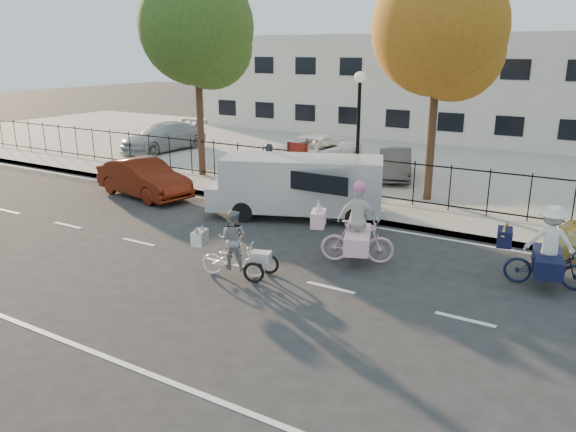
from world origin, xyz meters
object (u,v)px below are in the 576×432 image
Objects in this scene: bull_bike at (547,254)px; lot_car_c at (395,164)px; lot_car_b at (310,153)px; pedestrian at (268,167)px; white_van at (299,184)px; zebra_trike at (233,251)px; red_sedan at (144,178)px; unicorn_bike at (356,233)px; lot_car_a at (164,137)px; lamppost at (359,114)px.

lot_car_c is (-6.71, 8.19, -0.02)m from bull_bike.
bull_bike is at bearing -29.50° from lot_car_b.
bull_bike is at bearing 121.58° from pedestrian.
white_van is at bearing -118.19° from lot_car_c.
zebra_trike reaches higher than red_sedan.
white_van is at bearing 28.20° from unicorn_bike.
lot_car_a is at bearing -62.60° from pedestrian.
white_van is at bearing 65.38° from bull_bike.
pedestrian reaches higher than lot_car_c.
unicorn_bike reaches higher than bull_bike.
bull_bike is (6.59, -4.20, -2.35)m from lamppost.
red_sedan reaches higher than lot_car_c.
unicorn_bike is (2.09, 2.30, 0.16)m from zebra_trike.
zebra_trike is 8.48m from red_sedan.
lamppost is at bearing 3.20° from unicorn_bike.
red_sedan is 0.79× the size of lot_car_b.
bull_bike is at bearing -71.58° from lot_car_c.
lamppost is 4.65m from lot_car_c.
lot_car_a is at bearing 162.45° from lamppost.
white_van is 6.36m from lot_car_c.
bull_bike is (6.37, 3.17, 0.13)m from zebra_trike.
bull_bike reaches higher than pedestrian.
lot_car_b is 1.47× the size of lot_car_c.
red_sedan is at bearing -155.59° from lot_car_c.
lamppost is 2.02× the size of unicorn_bike.
zebra_trike reaches higher than lot_car_c.
bull_bike is at bearing -84.20° from red_sedan.
zebra_trike is 11.76m from lot_car_b.
unicorn_bike is 0.52× the size of red_sedan.
white_van reaches higher than bull_bike.
lamppost reaches higher than red_sedan.
unicorn_bike is at bearing 91.05° from bull_bike.
bull_bike is 10.66m from pedestrian.
bull_bike is at bearing -18.17° from lot_car_a.
zebra_trike is 1.08× the size of pedestrian.
lot_car_b is at bearing 94.34° from white_van.
lot_car_b is at bearing 136.57° from lamppost.
lot_car_c is at bearing -17.13° from zebra_trike.
lot_car_a is at bearing 37.44° from unicorn_bike.
lot_car_c is at bearing -163.87° from pedestrian.
bull_bike is (4.27, 0.87, -0.02)m from unicorn_bike.
lot_car_b reaches higher than red_sedan.
red_sedan is at bearing 74.53° from bull_bike.
lot_car_b is (3.19, 6.65, 0.20)m from red_sedan.
zebra_trike is 11.37m from lot_car_c.
bull_bike is at bearing -36.02° from white_van.
lot_car_a is (-12.85, 11.37, 0.22)m from zebra_trike.
unicorn_bike is at bearing -95.85° from lot_car_c.
bull_bike is 0.40× the size of lot_car_b.
lamppost is 1.21× the size of lot_car_c.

